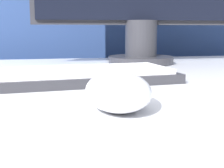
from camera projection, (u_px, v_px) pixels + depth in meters
The scene contains 3 objects.
partition_panel at pixel (74, 62), 1.13m from camera, with size 5.00×0.03×1.39m.
computer_mouse_near at pixel (118, 91), 0.36m from camera, with size 0.08×0.12×0.04m.
keyboard at pixel (45, 77), 0.53m from camera, with size 0.47×0.18×0.02m.
Camera 1 is at (-0.08, -0.46, 0.81)m, focal length 50.00 mm.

